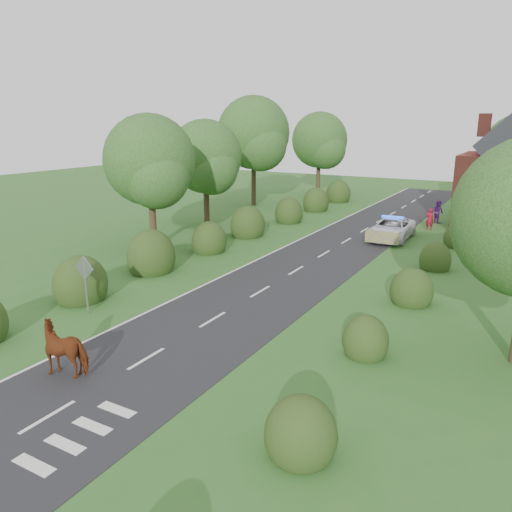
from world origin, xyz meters
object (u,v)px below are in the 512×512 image
Objects in this scene: road_sign at (85,276)px; cow at (67,351)px; pedestrian_purple at (438,212)px; pedestrian_red at (430,219)px; police_van at (392,229)px.

cow is at bearing -48.85° from road_sign.
cow is 31.99m from pedestrian_purple.
pedestrian_red is (5.72, 28.43, 0.08)m from cow.
road_sign is at bearing 52.91° from pedestrian_red.
cow is 29.00m from pedestrian_red.
pedestrian_red is at bearing 68.39° from police_van.
pedestrian_purple reaches higher than police_van.
cow is at bearing -101.02° from police_van.
pedestrian_purple reaches higher than pedestrian_red.
police_van is (4.08, 23.99, 0.00)m from cow.
police_van is 4.74m from pedestrian_red.
pedestrian_purple is (9.18, 27.56, -0.75)m from road_sign.
road_sign is 21.45m from police_van.
pedestrian_red reaches higher than police_van.
road_sign reaches higher than pedestrian_purple.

